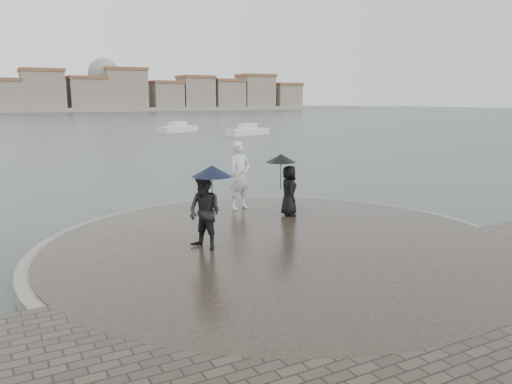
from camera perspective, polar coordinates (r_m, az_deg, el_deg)
ground at (r=10.45m, az=13.08°, el=-12.15°), size 400.00×400.00×0.00m
kerb_ring at (r=13.03m, az=2.77°, el=-6.51°), size 12.50×12.50×0.32m
quay_tip at (r=13.03m, az=2.77°, el=-6.42°), size 11.90×11.90×0.36m
statue at (r=16.60m, az=-1.85°, el=1.95°), size 0.92×0.71×2.27m
visitor_left at (r=12.19m, az=-5.72°, el=-1.35°), size 1.26×1.16×2.04m
visitor_right at (r=15.63m, az=3.54°, el=1.20°), size 1.12×1.04×1.95m
boats at (r=51.73m, az=-13.40°, el=6.31°), size 37.73×20.18×1.50m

